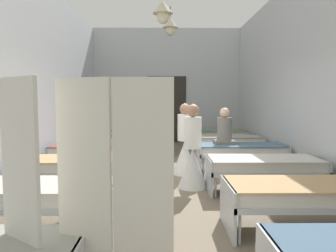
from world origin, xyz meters
TOP-DOWN VIEW (x-y plane):
  - ground_plane at (0.00, 0.00)m, footprint 5.89×11.83m
  - room_shell at (0.00, 1.18)m, footprint 5.69×11.43m
  - bed_left_row_1 at (-1.59, -2.46)m, footprint 1.90×0.84m
  - bed_right_row_1 at (1.59, -2.46)m, footprint 1.90×0.84m
  - bed_left_row_2 at (-1.59, -0.82)m, footprint 1.90×0.84m
  - bed_right_row_2 at (1.59, -0.82)m, footprint 1.90×0.84m
  - bed_left_row_3 at (-1.59, 0.82)m, footprint 1.90×0.84m
  - bed_right_row_3 at (1.59, 0.82)m, footprint 1.90×0.84m
  - bed_left_row_4 at (-1.59, 2.46)m, footprint 1.90×0.84m
  - bed_right_row_4 at (1.59, 2.46)m, footprint 1.90×0.84m
  - bed_left_row_5 at (-1.59, 4.10)m, footprint 1.90×0.84m
  - bed_right_row_5 at (1.59, 4.10)m, footprint 1.90×0.84m
  - nurse_near_aisle at (0.42, -0.58)m, footprint 0.52×0.52m
  - nurse_mid_aisle at (0.34, 0.47)m, footprint 0.52×0.52m
  - patient_seated_primary at (1.24, 0.91)m, footprint 0.44×0.44m
  - patient_seated_secondary at (-1.24, 4.00)m, footprint 0.44×0.44m
  - potted_plant at (-0.05, 2.95)m, footprint 0.49×0.49m
  - privacy_screen at (-0.64, -3.96)m, footprint 1.23×0.28m

SIDE VIEW (x-z plane):
  - ground_plane at x=0.00m, z-range -0.10..0.00m
  - bed_left_row_1 at x=-1.59m, z-range 0.15..0.73m
  - bed_right_row_1 at x=1.59m, z-range 0.15..0.73m
  - bed_left_row_2 at x=-1.59m, z-range 0.15..0.73m
  - bed_right_row_2 at x=1.59m, z-range 0.15..0.73m
  - bed_left_row_3 at x=-1.59m, z-range 0.15..0.73m
  - bed_right_row_3 at x=1.59m, z-range 0.15..0.73m
  - bed_left_row_4 at x=-1.59m, z-range 0.15..0.73m
  - bed_right_row_4 at x=1.59m, z-range 0.15..0.73m
  - bed_left_row_5 at x=-1.59m, z-range 0.15..0.73m
  - bed_right_row_5 at x=1.59m, z-range 0.15..0.73m
  - nurse_near_aisle at x=0.42m, z-range -0.21..1.27m
  - nurse_mid_aisle at x=0.34m, z-range -0.21..1.27m
  - potted_plant at x=-0.05m, z-range 0.09..1.16m
  - privacy_screen at x=-0.64m, z-range 0.00..1.70m
  - patient_seated_primary at x=1.24m, z-range 0.47..1.27m
  - patient_seated_secondary at x=-1.24m, z-range 0.47..1.27m
  - room_shell at x=0.00m, z-range 0.01..4.14m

